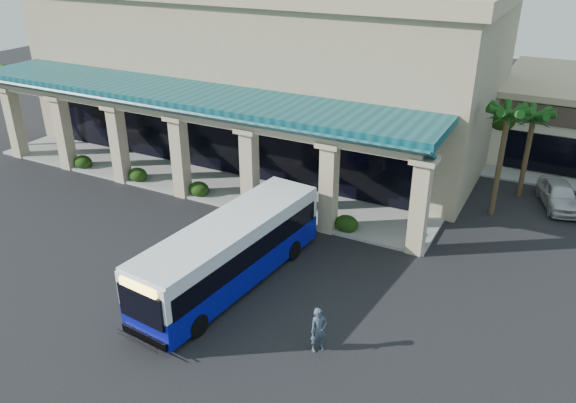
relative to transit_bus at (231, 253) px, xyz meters
The scene contains 10 objects.
ground 1.79m from the transit_bus, 80.42° to the left, with size 110.00×110.00×0.00m, color black.
main_building 19.18m from the transit_bus, 114.73° to the left, with size 30.80×14.80×11.35m, color tan, non-canonical shape.
arcade 11.14m from the transit_bus, 135.11° to the left, with size 30.00×6.20×5.70m, color #0B3E47, non-canonical shape.
palm_0 14.92m from the transit_bus, 54.16° to the left, with size 2.40×2.40×6.60m, color #11390F, non-canonical shape.
palm_1 17.90m from the transit_bus, 57.19° to the left, with size 2.40×2.40×5.80m, color #11390F, non-canonical shape.
palm_2 23.61m from the transit_bus, 161.44° to the left, with size 2.40×2.40×6.20m, color #11390F, non-canonical shape.
broadleaf_tree 21.44m from the transit_bus, 69.02° to the left, with size 2.60×2.60×4.81m, color black, non-canonical shape.
transit_bus is the anchor object (origin of this frame).
pedestrian 5.54m from the transit_bus, 23.42° to the right, with size 0.64×0.42×1.76m, color #3B4859.
car_silver 18.71m from the transit_bus, 51.24° to the left, with size 1.65×4.11×1.40m, color silver.
Camera 1 is at (11.33, -17.79, 13.54)m, focal length 35.00 mm.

